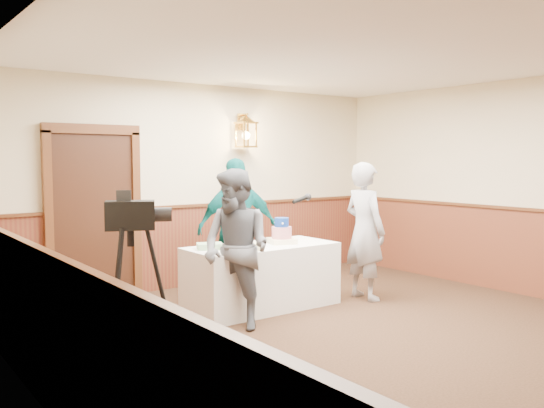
{
  "coord_description": "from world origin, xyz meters",
  "views": [
    {
      "loc": [
        -4.05,
        -3.57,
        1.77
      ],
      "look_at": [
        -0.14,
        1.7,
        1.25
      ],
      "focal_mm": 38.0,
      "sensor_mm": 36.0,
      "label": 1
    }
  ],
  "objects_px": {
    "sheet_cake_yellow": "(242,247)",
    "tv_camera_rig": "(132,308)",
    "interviewer": "(236,249)",
    "tiered_cake": "(282,233)",
    "display_table": "(262,276)",
    "sheet_cake_green": "(210,246)",
    "assistant_p": "(238,228)",
    "baker": "(365,231)"
  },
  "relations": [
    {
      "from": "tv_camera_rig",
      "to": "display_table",
      "type": "bearing_deg",
      "value": 57.5
    },
    {
      "from": "sheet_cake_green",
      "to": "interviewer",
      "type": "height_order",
      "value": "interviewer"
    },
    {
      "from": "assistant_p",
      "to": "tiered_cake",
      "type": "bearing_deg",
      "value": 124.18
    },
    {
      "from": "baker",
      "to": "tiered_cake",
      "type": "bearing_deg",
      "value": 70.7
    },
    {
      "from": "sheet_cake_yellow",
      "to": "tv_camera_rig",
      "type": "xyz_separation_m",
      "value": [
        -1.84,
        -1.29,
        -0.13
      ]
    },
    {
      "from": "sheet_cake_yellow",
      "to": "interviewer",
      "type": "relative_size",
      "value": 0.21
    },
    {
      "from": "sheet_cake_green",
      "to": "tv_camera_rig",
      "type": "xyz_separation_m",
      "value": [
        -1.59,
        -1.56,
        -0.13
      ]
    },
    {
      "from": "tiered_cake",
      "to": "baker",
      "type": "distance_m",
      "value": 1.09
    },
    {
      "from": "sheet_cake_yellow",
      "to": "baker",
      "type": "xyz_separation_m",
      "value": [
        1.68,
        -0.26,
        0.08
      ]
    },
    {
      "from": "tv_camera_rig",
      "to": "baker",
      "type": "bearing_deg",
      "value": 40.88
    },
    {
      "from": "tv_camera_rig",
      "to": "interviewer",
      "type": "bearing_deg",
      "value": 55.89
    },
    {
      "from": "display_table",
      "to": "baker",
      "type": "distance_m",
      "value": 1.44
    },
    {
      "from": "sheet_cake_yellow",
      "to": "tv_camera_rig",
      "type": "relative_size",
      "value": 0.25
    },
    {
      "from": "tiered_cake",
      "to": "baker",
      "type": "bearing_deg",
      "value": -21.09
    },
    {
      "from": "interviewer",
      "to": "tv_camera_rig",
      "type": "bearing_deg",
      "value": -75.19
    },
    {
      "from": "interviewer",
      "to": "tiered_cake",
      "type": "bearing_deg",
      "value": 100.09
    },
    {
      "from": "assistant_p",
      "to": "tv_camera_rig",
      "type": "relative_size",
      "value": 1.22
    },
    {
      "from": "sheet_cake_green",
      "to": "sheet_cake_yellow",
      "type": "bearing_deg",
      "value": -46.77
    },
    {
      "from": "tv_camera_rig",
      "to": "sheet_cake_green",
      "type": "bearing_deg",
      "value": 69.02
    },
    {
      "from": "interviewer",
      "to": "assistant_p",
      "type": "bearing_deg",
      "value": 129.76
    },
    {
      "from": "interviewer",
      "to": "sheet_cake_yellow",
      "type": "bearing_deg",
      "value": 122.79
    },
    {
      "from": "interviewer",
      "to": "baker",
      "type": "distance_m",
      "value": 1.98
    },
    {
      "from": "sheet_cake_yellow",
      "to": "assistant_p",
      "type": "distance_m",
      "value": 0.9
    },
    {
      "from": "display_table",
      "to": "assistant_p",
      "type": "distance_m",
      "value": 0.8
    },
    {
      "from": "sheet_cake_green",
      "to": "display_table",
      "type": "bearing_deg",
      "value": -9.85
    },
    {
      "from": "interviewer",
      "to": "tv_camera_rig",
      "type": "height_order",
      "value": "interviewer"
    },
    {
      "from": "display_table",
      "to": "interviewer",
      "type": "relative_size",
      "value": 1.08
    },
    {
      "from": "tiered_cake",
      "to": "sheet_cake_green",
      "type": "distance_m",
      "value": 0.93
    },
    {
      "from": "display_table",
      "to": "sheet_cake_yellow",
      "type": "relative_size",
      "value": 5.03
    },
    {
      "from": "display_table",
      "to": "interviewer",
      "type": "distance_m",
      "value": 0.97
    },
    {
      "from": "display_table",
      "to": "sheet_cake_green",
      "type": "height_order",
      "value": "sheet_cake_green"
    },
    {
      "from": "display_table",
      "to": "sheet_cake_green",
      "type": "distance_m",
      "value": 0.77
    },
    {
      "from": "display_table",
      "to": "assistant_p",
      "type": "xyz_separation_m",
      "value": [
        0.06,
        0.61,
        0.51
      ]
    },
    {
      "from": "tiered_cake",
      "to": "interviewer",
      "type": "xyz_separation_m",
      "value": [
        -0.96,
        -0.48,
        -0.04
      ]
    },
    {
      "from": "baker",
      "to": "sheet_cake_green",
      "type": "bearing_deg",
      "value": 76.58
    },
    {
      "from": "interviewer",
      "to": "tv_camera_rig",
      "type": "xyz_separation_m",
      "value": [
        -1.55,
        -0.94,
        -0.18
      ]
    },
    {
      "from": "sheet_cake_yellow",
      "to": "tv_camera_rig",
      "type": "height_order",
      "value": "tv_camera_rig"
    },
    {
      "from": "interviewer",
      "to": "assistant_p",
      "type": "xyz_separation_m",
      "value": [
        0.75,
        1.12,
        0.05
      ]
    },
    {
      "from": "sheet_cake_green",
      "to": "interviewer",
      "type": "bearing_deg",
      "value": -93.84
    },
    {
      "from": "sheet_cake_green",
      "to": "interviewer",
      "type": "distance_m",
      "value": 0.62
    },
    {
      "from": "tv_camera_rig",
      "to": "tiered_cake",
      "type": "bearing_deg",
      "value": 54.13
    },
    {
      "from": "interviewer",
      "to": "baker",
      "type": "xyz_separation_m",
      "value": [
        1.98,
        0.09,
        0.03
      ]
    }
  ]
}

